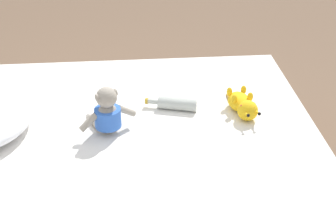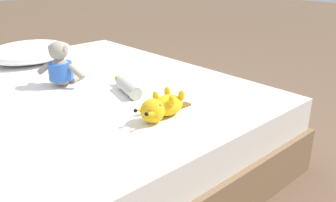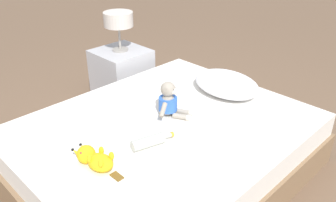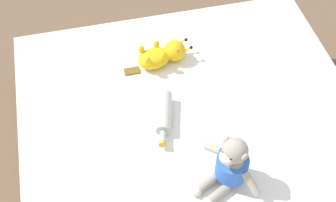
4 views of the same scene
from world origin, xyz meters
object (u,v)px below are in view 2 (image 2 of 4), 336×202
(bed, at_px, (86,122))
(plush_monkey, at_px, (61,67))
(plush_yellow_creature, at_px, (162,107))
(glass_bottle, at_px, (128,87))
(pillow, at_px, (29,52))

(bed, xyz_separation_m, plush_monkey, (-0.05, 0.10, 0.29))
(plush_yellow_creature, distance_m, glass_bottle, 0.33)
(plush_monkey, height_order, glass_bottle, plush_monkey)
(pillow, distance_m, plush_yellow_creature, 1.20)
(pillow, xyz_separation_m, glass_bottle, (0.12, -0.88, -0.03))
(pillow, height_order, plush_yellow_creature, pillow)
(bed, distance_m, plush_monkey, 0.31)
(bed, xyz_separation_m, glass_bottle, (0.12, -0.24, 0.23))
(bed, xyz_separation_m, plush_yellow_creature, (0.05, -0.56, 0.25))
(bed, height_order, pillow, pillow)
(glass_bottle, bearing_deg, pillow, 97.79)
(bed, distance_m, plush_yellow_creature, 0.61)
(plush_monkey, bearing_deg, glass_bottle, -62.96)
(plush_monkey, bearing_deg, bed, -60.86)
(bed, relative_size, plush_yellow_creature, 5.59)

